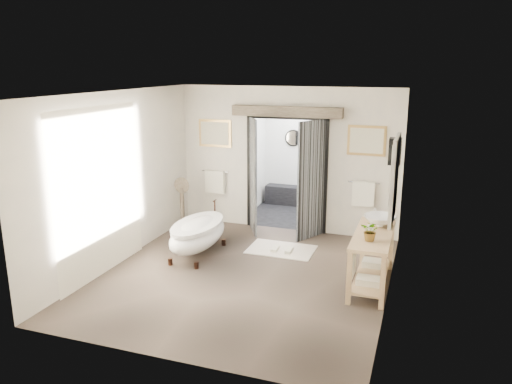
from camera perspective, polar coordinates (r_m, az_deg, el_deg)
ground_plane at (r=8.17m, az=-1.39°, el=-9.52°), size 5.00×5.00×0.00m
room_shell at (r=7.51m, az=-2.06°, el=3.22°), size 4.52×5.02×2.91m
shower_room at (r=11.55m, az=5.51°, el=2.32°), size 2.22×2.01×2.51m
back_wall_dressing at (r=9.83m, az=3.28°, el=4.14°), size 3.82×0.76×2.52m
clawfoot_tub at (r=8.94m, az=-6.67°, el=-4.73°), size 0.75×1.67×0.81m
vanity at (r=7.84m, az=12.95°, el=-6.99°), size 0.57×1.60×0.85m
pedestal_mirror at (r=10.24m, az=-8.40°, el=-1.80°), size 0.33×0.21×1.12m
rug at (r=9.24m, az=2.91°, el=-6.57°), size 1.20×0.80×0.01m
slippers at (r=9.15m, az=3.00°, el=-6.56°), size 0.39×0.29×0.05m
basin at (r=8.06m, az=13.98°, el=-3.20°), size 0.65×0.65×0.17m
plant at (r=7.34m, az=13.00°, el=-4.36°), size 0.34×0.32×0.30m
soap_bottle_a at (r=7.68m, az=12.95°, el=-3.95°), size 0.10×0.10×0.19m
soap_bottle_b at (r=8.37m, az=13.39°, el=-2.44°), size 0.17×0.17×0.19m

